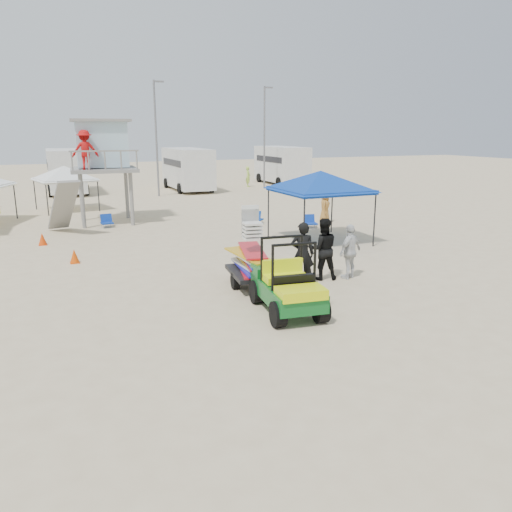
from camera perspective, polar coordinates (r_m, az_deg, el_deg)
name	(u,v)px	position (r m, az deg, el deg)	size (l,w,h in m)	color
ground	(288,347)	(11.07, 3.72, -10.30)	(140.00, 140.00, 0.00)	beige
utility_cart	(287,280)	(12.75, 3.59, -2.72)	(1.52, 2.63, 1.90)	#0D591F
surf_trailer	(252,259)	(14.80, -0.40, -0.31)	(1.50, 2.46, 2.18)	black
man_left	(302,254)	(15.15, 5.33, 0.28)	(0.71, 0.46, 1.94)	black
man_mid	(323,249)	(15.77, 7.63, 0.80)	(0.95, 0.74, 1.96)	black
man_right	(350,251)	(16.03, 10.69, 0.51)	(1.02, 0.43, 1.75)	silver
lifeguard_tower	(100,148)	(26.51, -17.41, 11.68)	(3.30, 3.30, 5.03)	gray
canopy_blue	(321,174)	(20.94, 7.40, 9.25)	(3.42, 3.42, 3.39)	black
canopy_white_c	(64,168)	(31.55, -21.10, 9.34)	(3.62, 3.62, 3.02)	black
cone_near	(74,256)	(18.86, -20.04, -0.02)	(0.34, 0.34, 0.50)	#D54506
cone_far	(42,239)	(22.36, -23.23, 1.79)	(0.34, 0.34, 0.50)	#DA3A06
beach_chair_a	(107,221)	(25.49, -16.71, 3.87)	(0.61, 0.65, 0.64)	#0E349E
beach_chair_b	(310,221)	(24.43, 6.22, 3.96)	(0.64, 0.69, 0.64)	#0F37A5
beach_chair_c	(256,217)	(25.45, 0.02, 4.45)	(0.74, 0.86, 0.64)	navy
rv_mid_left	(66,169)	(40.61, -20.93, 9.25)	(2.65, 6.50, 3.25)	silver
rv_mid_right	(187,167)	(40.49, -7.84, 10.02)	(2.64, 7.00, 3.25)	silver
rv_far_right	(281,163)	(45.05, 2.93, 10.53)	(2.64, 6.60, 3.25)	silver
light_pole_left	(156,140)	(36.78, -11.32, 12.92)	(0.14, 0.14, 8.00)	slate
light_pole_right	(264,139)	(40.99, 0.96, 13.27)	(0.14, 0.14, 8.00)	slate
distant_beachgoers	(285,191)	(32.22, 3.36, 7.38)	(3.63, 18.34, 1.70)	#B4DE53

